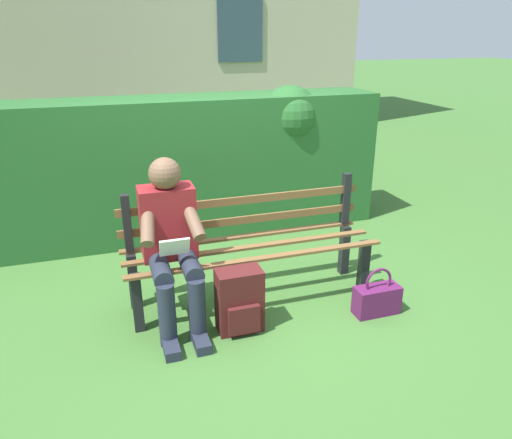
{
  "coord_description": "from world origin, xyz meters",
  "views": [
    {
      "loc": [
        1.0,
        3.14,
        1.96
      ],
      "look_at": [
        0.0,
        0.1,
        0.7
      ],
      "focal_mm": 33.61,
      "sensor_mm": 36.0,
      "label": 1
    }
  ],
  "objects_px": {
    "park_bench": "(249,244)",
    "backpack": "(240,301)",
    "person_seated": "(171,240)",
    "handbag": "(377,299)"
  },
  "relations": [
    {
      "from": "park_bench",
      "to": "backpack",
      "type": "xyz_separation_m",
      "value": [
        0.21,
        0.44,
        -0.21
      ]
    },
    {
      "from": "park_bench",
      "to": "person_seated",
      "type": "height_order",
      "value": "person_seated"
    },
    {
      "from": "backpack",
      "to": "handbag",
      "type": "xyz_separation_m",
      "value": [
        -1.02,
        0.12,
        -0.1
      ]
    },
    {
      "from": "backpack",
      "to": "person_seated",
      "type": "bearing_deg",
      "value": -33.76
    },
    {
      "from": "person_seated",
      "to": "park_bench",
      "type": "bearing_deg",
      "value": -164.55
    },
    {
      "from": "park_bench",
      "to": "person_seated",
      "type": "xyz_separation_m",
      "value": [
        0.61,
        0.17,
        0.19
      ]
    },
    {
      "from": "park_bench",
      "to": "person_seated",
      "type": "relative_size",
      "value": 1.63
    },
    {
      "from": "person_seated",
      "to": "handbag",
      "type": "height_order",
      "value": "person_seated"
    },
    {
      "from": "park_bench",
      "to": "backpack",
      "type": "height_order",
      "value": "park_bench"
    },
    {
      "from": "handbag",
      "to": "person_seated",
      "type": "bearing_deg",
      "value": -15.31
    }
  ]
}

